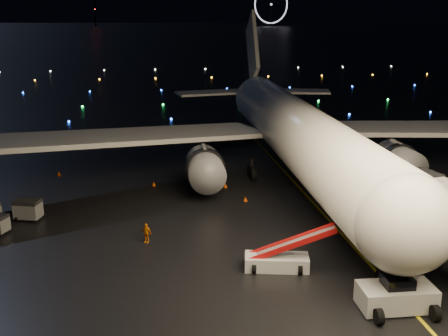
% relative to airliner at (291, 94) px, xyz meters
% --- Properties ---
extents(ground, '(2000.00, 2000.00, 0.00)m').
position_rel_airliner_xyz_m(ground, '(-12.25, 273.43, -9.11)').
color(ground, black).
rests_on(ground, ground).
extents(lane_centre, '(0.25, 80.00, 0.02)m').
position_rel_airliner_xyz_m(lane_centre, '(-0.25, -11.57, -9.10)').
color(lane_centre, yellow).
rests_on(lane_centre, ground).
extents(airliner, '(65.98, 62.86, 18.21)m').
position_rel_airliner_xyz_m(airliner, '(0.00, 0.00, 0.00)').
color(airliner, silver).
rests_on(airliner, ground).
extents(pushback_tug, '(4.70, 2.55, 2.21)m').
position_rel_airliner_xyz_m(pushback_tug, '(-1.17, -30.91, -8.00)').
color(pushback_tug, silver).
rests_on(pushback_tug, ground).
extents(belt_loader, '(6.96, 3.12, 3.26)m').
position_rel_airliner_xyz_m(belt_loader, '(-7.21, -24.30, -7.47)').
color(belt_loader, silver).
rests_on(belt_loader, ground).
extents(crew_c, '(1.01, 0.88, 1.63)m').
position_rel_airliner_xyz_m(crew_c, '(-16.46, -18.06, -8.29)').
color(crew_c, orange).
rests_on(crew_c, ground).
extents(safety_cone_0, '(0.57, 0.57, 0.50)m').
position_rel_airliner_xyz_m(safety_cone_0, '(-6.69, -9.10, -8.86)').
color(safety_cone_0, '#EF4D05').
rests_on(safety_cone_0, ground).
extents(safety_cone_1, '(0.52, 0.52, 0.47)m').
position_rel_airliner_xyz_m(safety_cone_1, '(-7.99, -4.43, -8.87)').
color(safety_cone_1, '#EF4D05').
rests_on(safety_cone_1, ground).
extents(safety_cone_2, '(0.46, 0.46, 0.47)m').
position_rel_airliner_xyz_m(safety_cone_2, '(-15.49, -2.76, -8.87)').
color(safety_cone_2, '#EF4D05').
rests_on(safety_cone_2, ground).
extents(safety_cone_3, '(0.58, 0.58, 0.53)m').
position_rel_airliner_xyz_m(safety_cone_3, '(-26.09, 2.84, -8.84)').
color(safety_cone_3, '#EF4D05').
rests_on(safety_cone_3, ground).
extents(ferris_wheel, '(49.33, 16.80, 52.00)m').
position_rel_airliner_xyz_m(ferris_wheel, '(157.75, 693.43, 16.89)').
color(ferris_wheel, black).
rests_on(ferris_wheel, ground).
extents(radio_mast, '(1.80, 1.80, 64.00)m').
position_rel_airliner_xyz_m(radio_mast, '(-72.25, 713.43, 22.89)').
color(radio_mast, black).
rests_on(radio_mast, ground).
extents(taxiway_lights, '(164.00, 92.00, 0.36)m').
position_rel_airliner_xyz_m(taxiway_lights, '(-12.25, 79.43, -8.93)').
color(taxiway_lights, black).
rests_on(taxiway_lights, ground).
extents(baggage_cart_0, '(2.53, 2.09, 1.86)m').
position_rel_airliner_xyz_m(baggage_cart_0, '(-26.84, -11.30, -8.18)').
color(baggage_cart_0, gray).
rests_on(baggage_cart_0, ground).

